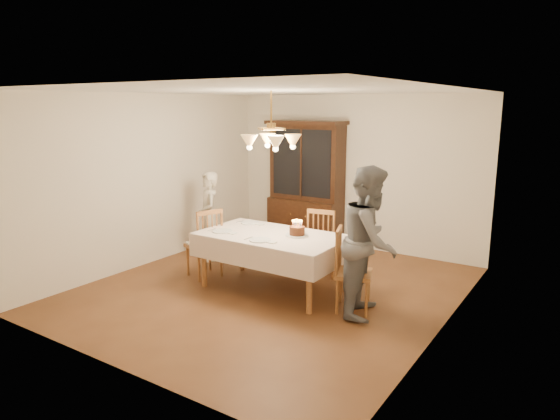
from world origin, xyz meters
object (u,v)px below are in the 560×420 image
Objects in this scene: dining_table at (272,240)px; chair_far_side at (324,245)px; birthday_cake at (297,231)px; china_hutch at (306,185)px; elderly_woman at (209,216)px.

chair_far_side is (0.30, 0.90, -0.24)m from dining_table.
dining_table is at bearing -108.58° from chair_far_side.
birthday_cake reaches higher than dining_table.
china_hutch is at bearing 109.55° from dining_table.
birthday_cake is at bearing 21.97° from dining_table.
china_hutch reaches higher than chair_far_side.
chair_far_side reaches higher than birthday_cake.
china_hutch is 2.16× the size of chair_far_side.
china_hutch is at bearing 105.11° from elderly_woman.
china_hutch is 7.20× the size of birthday_cake.
chair_far_side is 0.86m from birthday_cake.
birthday_cake is at bearing 26.65° from elderly_woman.
china_hutch is (-0.80, 2.25, 0.36)m from dining_table.
dining_table is 0.98m from chair_far_side.
chair_far_side is at bearing 90.75° from birthday_cake.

